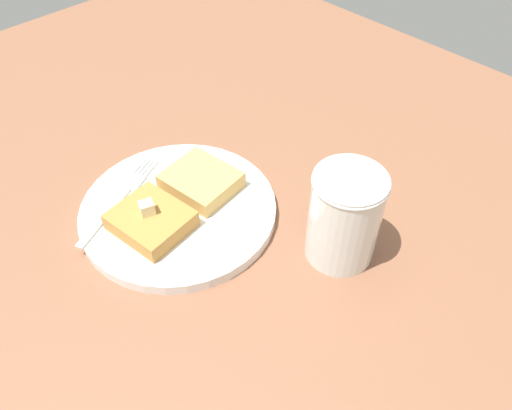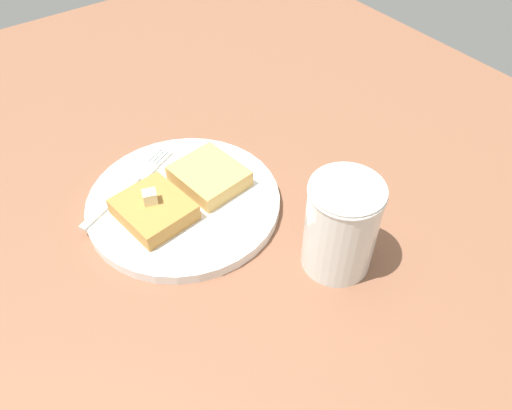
% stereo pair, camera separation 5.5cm
% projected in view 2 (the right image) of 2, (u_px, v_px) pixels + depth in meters
% --- Properties ---
extents(table_surface, '(1.26, 1.26, 0.02)m').
position_uv_depth(table_surface, '(162.00, 244.00, 0.58)').
color(table_surface, brown).
rests_on(table_surface, ground).
extents(plate, '(0.23, 0.23, 0.01)m').
position_uv_depth(plate, '(184.00, 202.00, 0.61)').
color(plate, white).
rests_on(plate, table_surface).
extents(toast_slice_left, '(0.08, 0.09, 0.02)m').
position_uv_depth(toast_slice_left, '(154.00, 210.00, 0.58)').
color(toast_slice_left, '#AE7938').
rests_on(toast_slice_left, plate).
extents(toast_slice_middle, '(0.08, 0.09, 0.02)m').
position_uv_depth(toast_slice_middle, '(209.00, 176.00, 0.62)').
color(toast_slice_middle, tan).
rests_on(toast_slice_middle, plate).
extents(butter_pat_primary, '(0.02, 0.02, 0.02)m').
position_uv_depth(butter_pat_primary, '(150.00, 197.00, 0.56)').
color(butter_pat_primary, beige).
rests_on(butter_pat_primary, toast_slice_left).
extents(fork, '(0.15, 0.08, 0.00)m').
position_uv_depth(fork, '(133.00, 182.00, 0.62)').
color(fork, silver).
rests_on(fork, plate).
extents(syrup_jar, '(0.08, 0.08, 0.11)m').
position_uv_depth(syrup_jar, '(340.00, 229.00, 0.52)').
color(syrup_jar, '#381308').
rests_on(syrup_jar, table_surface).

